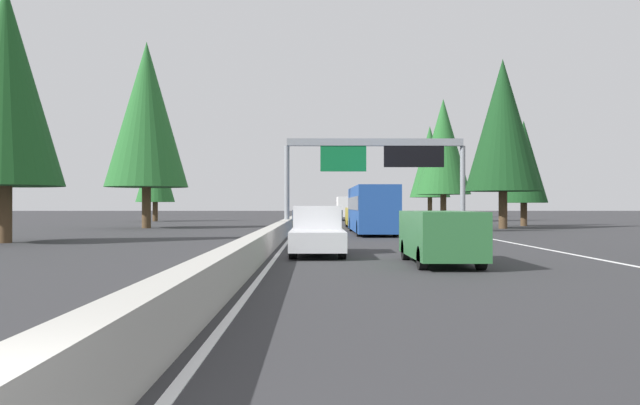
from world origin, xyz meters
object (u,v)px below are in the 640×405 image
conifer_right_distant (430,162)px  conifer_left_foreground (5,86)px  sedan_near_right (356,212)px  minivan_far_right (358,216)px  box_truck_distant_b (347,208)px  conifer_left_near (147,115)px  conifer_left_mid (155,168)px  sign_gantry_overhead (377,158)px  conifer_right_near (503,125)px  pickup_far_left (317,230)px  bus_near_center (372,208)px  sedan_mid_left (341,213)px  sedan_mid_center (373,215)px  conifer_right_mid (524,162)px  conifer_right_far (443,147)px  minivan_mid_right (440,235)px

conifer_right_distant → conifer_left_foreground: bearing=153.7°
sedan_near_right → minivan_far_right: size_ratio=0.88×
box_truck_distant_b → conifer_left_near: bearing=147.2°
minivan_far_right → conifer_left_mid: (22.27, 22.58, 5.37)m
sign_gantry_overhead → conifer_right_near: size_ratio=0.92×
sedan_near_right → conifer_left_foreground: bearing=164.6°
pickup_far_left → conifer_left_foreground: size_ratio=0.43×
pickup_far_left → bus_near_center: size_ratio=0.49×
sedan_near_right → box_truck_distant_b: bearing=174.4°
sedan_mid_left → conifer_right_near: conifer_right_near is taller
sedan_mid_left → sedan_mid_center: bearing=-168.1°
sedan_mid_left → conifer_right_mid: 43.45m
sign_gantry_overhead → conifer_right_far: conifer_right_far is taller
box_truck_distant_b → minivan_far_right: box_truck_distant_b is taller
sedan_mid_center → conifer_left_near: conifer_left_near is taller
minivan_mid_right → conifer_right_far: bearing=-11.5°
sedan_mid_left → conifer_right_near: size_ratio=0.32×
minivan_far_right → sedan_mid_center: bearing=-7.8°
conifer_right_mid → conifer_left_mid: conifer_left_mid is taller
conifer_right_near → conifer_right_mid: bearing=-30.1°
sedan_mid_center → conifer_right_far: 13.00m
pickup_far_left → conifer_right_mid: bearing=-29.5°
pickup_far_left → minivan_far_right: 29.09m
sedan_mid_left → minivan_far_right: bearing=179.6°
conifer_left_foreground → conifer_left_mid: bearing=4.5°
bus_near_center → conifer_right_distant: bearing=-13.9°
sign_gantry_overhead → conifer_right_mid: size_ratio=1.31×
box_truck_distant_b → conifer_left_mid: bearing=102.0°
conifer_right_far → conifer_right_distant: conifer_right_far is taller
bus_near_center → sedan_near_right: (72.59, -3.60, -1.03)m
sedan_mid_left → bus_near_center: size_ratio=0.38×
pickup_far_left → conifer_right_near: (26.97, -15.14, 7.47)m
sedan_near_right → conifer_right_near: bearing=-172.9°
conifer_right_mid → sign_gantry_overhead: bearing=132.9°
box_truck_distant_b → conifer_left_foreground: size_ratio=0.66×
minivan_mid_right → bus_near_center: bearing=0.6°
conifer_right_near → sedan_mid_left: bearing=13.5°
pickup_far_left → sedan_mid_center: bearing=-7.4°
sedan_mid_center → minivan_far_right: size_ratio=0.88×
sedan_mid_center → conifer_right_mid: size_ratio=0.46×
sedan_mid_center → conifer_right_far: (-6.70, -7.63, 8.12)m
sedan_mid_center → conifer_left_foreground: bearing=155.1°
conifer_right_distant → sign_gantry_overhead: bearing=166.2°
sign_gantry_overhead → conifer_left_foreground: 23.65m
box_truck_distant_b → sedan_near_right: 34.59m
pickup_far_left → minivan_far_right: pickup_far_left is taller
pickup_far_left → conifer_left_foreground: 18.69m
pickup_far_left → conifer_right_near: 31.81m
box_truck_distant_b → conifer_left_mid: 23.91m
box_truck_distant_b → conifer_left_foreground: bearing=158.1°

